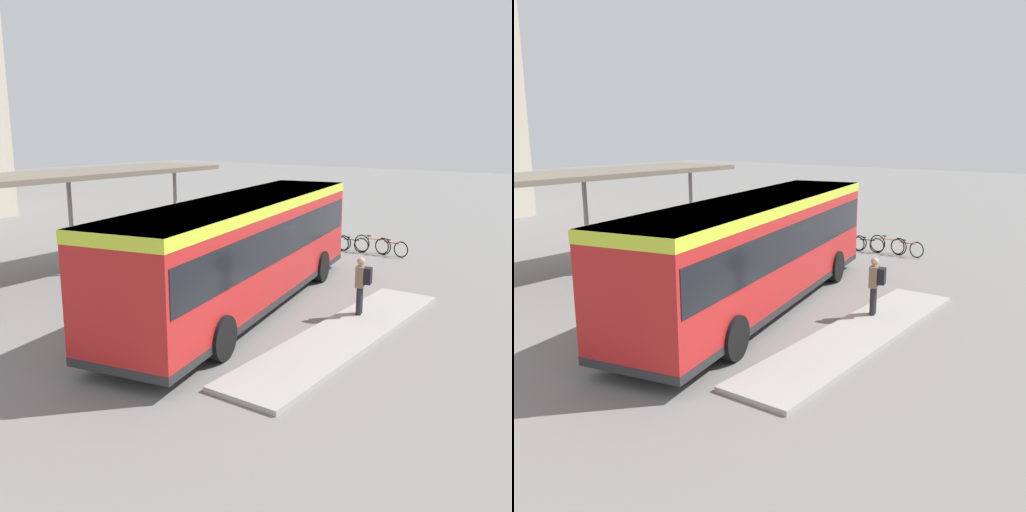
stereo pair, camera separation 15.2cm
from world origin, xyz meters
TOP-DOWN VIEW (x-y plane):
  - ground_plane at (0.00, 0.00)m, footprint 120.00×120.00m
  - curb_island at (-0.49, -3.60)m, footprint 9.05×1.80m
  - city_bus at (0.01, 0.00)m, footprint 12.65×5.04m
  - pedestrian_waiting at (1.14, -3.28)m, footprint 0.44×0.48m
  - bicycle_red at (9.40, -0.77)m, footprint 0.48×1.59m
  - bicycle_orange at (9.39, 0.10)m, footprint 0.48×1.78m
  - bicycle_black at (9.15, 0.96)m, footprint 0.48×1.52m
  - bicycle_blue at (9.17, 1.83)m, footprint 0.48×1.60m
  - station_shelter at (-0.49, 7.44)m, footprint 12.78×3.41m

SIDE VIEW (x-z plane):
  - ground_plane at x=0.00m, z-range 0.00..0.00m
  - curb_island at x=-0.49m, z-range 0.00..0.12m
  - bicycle_black at x=9.15m, z-range 0.00..0.67m
  - bicycle_red at x=9.40m, z-range 0.00..0.69m
  - bicycle_blue at x=9.17m, z-range 0.00..0.69m
  - bicycle_orange at x=9.39m, z-range 0.00..0.77m
  - pedestrian_waiting at x=1.14m, z-range 0.24..1.89m
  - city_bus at x=0.01m, z-range 0.27..3.56m
  - station_shelter at x=-0.49m, z-range 1.73..5.50m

